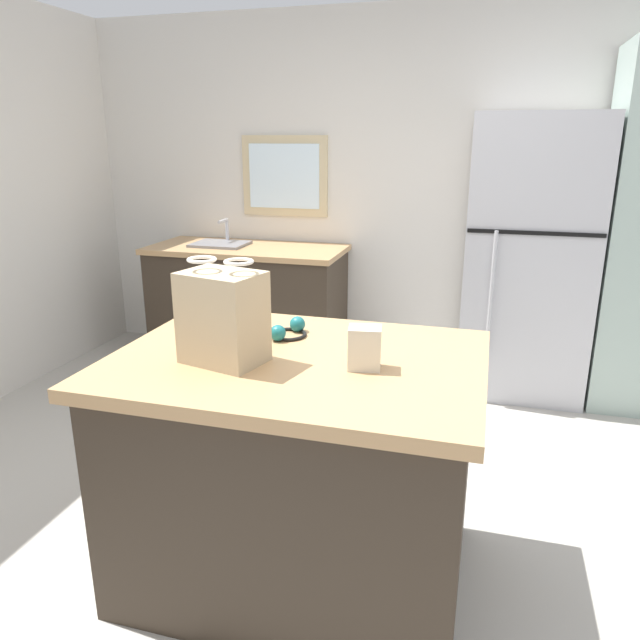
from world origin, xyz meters
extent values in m
plane|color=#ADA89E|center=(0.00, 0.00, 0.00)|extent=(6.18, 6.18, 0.00)
cube|color=silver|center=(0.00, 2.32, 1.29)|extent=(5.15, 0.10, 2.57)
cube|color=#CCB78C|center=(-0.98, 2.27, 1.40)|extent=(0.68, 0.04, 0.60)
cube|color=white|center=(-0.98, 2.25, 1.40)|extent=(0.56, 0.02, 0.48)
cube|color=#33281E|center=(-0.07, -0.25, 0.44)|extent=(1.26, 0.91, 0.88)
cube|color=tan|center=(-0.07, -0.25, 0.90)|extent=(1.34, 0.99, 0.05)
cube|color=#B7B7BC|center=(0.83, 1.93, 0.92)|extent=(0.80, 0.63, 1.83)
cube|color=black|center=(0.83, 1.60, 1.14)|extent=(0.79, 0.01, 0.02)
cylinder|color=#B7B7BC|center=(0.60, 1.58, 0.73)|extent=(0.02, 0.02, 0.83)
cube|color=#33281E|center=(-1.18, 1.93, 0.43)|extent=(1.42, 0.63, 0.86)
cube|color=tan|center=(-1.18, 1.93, 0.88)|extent=(1.46, 0.67, 0.04)
cube|color=slate|center=(-1.40, 1.93, 0.85)|extent=(0.40, 0.32, 0.14)
cylinder|color=#B7B7BC|center=(-1.40, 2.07, 0.99)|extent=(0.03, 0.03, 0.18)
cylinder|color=#B7B7BC|center=(-1.40, 2.00, 1.08)|extent=(0.02, 0.14, 0.02)
cube|color=tan|center=(-0.30, -0.36, 1.09)|extent=(0.31, 0.26, 0.32)
torus|color=white|center=(-0.37, -0.36, 1.29)|extent=(0.12, 0.12, 0.01)
torus|color=white|center=(-0.23, -0.36, 1.29)|extent=(0.12, 0.12, 0.01)
cube|color=beige|center=(0.19, -0.29, 1.00)|extent=(0.12, 0.10, 0.15)
cylinder|color=white|center=(-0.55, -0.05, 1.03)|extent=(0.05, 0.05, 0.21)
cone|color=white|center=(-0.55, -0.05, 1.15)|extent=(0.05, 0.05, 0.03)
cylinder|color=black|center=(-0.55, -0.05, 1.17)|extent=(0.02, 0.02, 0.02)
torus|color=black|center=(-0.18, -0.04, 0.93)|extent=(0.19, 0.19, 0.01)
sphere|color=#19666B|center=(-0.20, -0.10, 0.96)|extent=(0.06, 0.06, 0.06)
sphere|color=#19666B|center=(-0.16, 0.03, 0.96)|extent=(0.06, 0.06, 0.06)
camera|label=1|loc=(0.57, -2.17, 1.69)|focal=33.50mm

